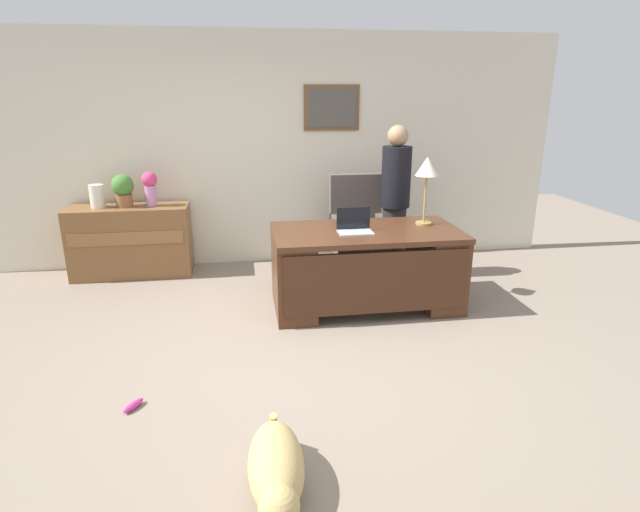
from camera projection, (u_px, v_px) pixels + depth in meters
The scene contains 13 objects.
ground_plane at pixel (296, 358), 4.13m from camera, with size 12.00×12.00×0.00m, color gray.
back_wall at pixel (271, 151), 6.16m from camera, with size 7.00×0.16×2.70m.
desk at pixel (366, 266), 4.99m from camera, with size 1.78×0.93×0.77m.
credenza at pixel (131, 241), 5.88m from camera, with size 1.32×0.50×0.80m.
armchair at pixel (358, 231), 5.93m from camera, with size 0.60×0.59×1.13m.
person_standing at pixel (395, 201), 5.69m from camera, with size 0.32×0.32×1.69m.
dog_lying at pixel (276, 469), 2.69m from camera, with size 0.32×0.83×0.30m.
laptop at pixel (355, 226), 4.82m from camera, with size 0.32×0.22×0.22m.
desk_lamp at pixel (427, 171), 4.95m from camera, with size 0.22×0.22×0.66m.
vase_with_flowers at pixel (150, 186), 5.73m from camera, with size 0.17×0.17×0.38m.
vase_empty at pixel (97, 196), 5.67m from camera, with size 0.16×0.16×0.25m, color silver.
potted_plant at pixel (123, 189), 5.69m from camera, with size 0.24×0.24×0.36m.
dog_toy_bone at pixel (133, 405), 3.46m from camera, with size 0.18×0.05×0.05m, color #D8338C.
Camera 1 is at (-0.37, -3.66, 2.04)m, focal length 28.93 mm.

